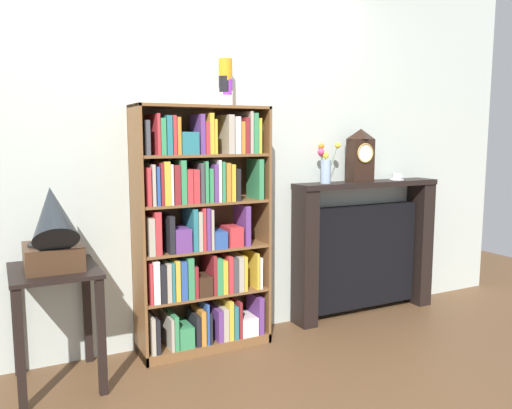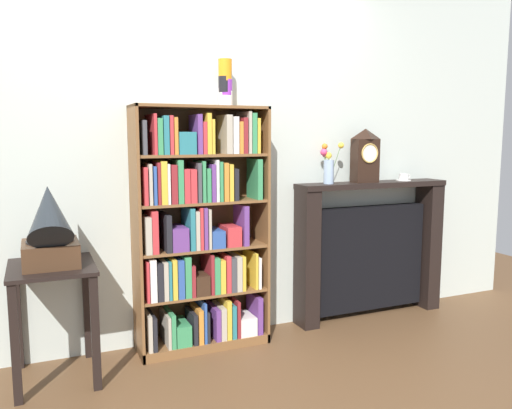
% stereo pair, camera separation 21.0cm
% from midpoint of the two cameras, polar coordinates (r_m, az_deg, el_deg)
% --- Properties ---
extents(ground_plane, '(8.18, 6.40, 0.02)m').
position_cam_midpoint_polar(ground_plane, '(3.46, -3.34, -16.30)').
color(ground_plane, brown).
extents(wall_back, '(5.18, 0.08, 2.60)m').
position_cam_midpoint_polar(wall_back, '(3.56, -1.94, 6.12)').
color(wall_back, beige).
rests_on(wall_back, ground).
extents(bookshelf, '(0.86, 0.30, 1.58)m').
position_cam_midpoint_polar(bookshelf, '(3.35, -4.57, -3.47)').
color(bookshelf, brown).
rests_on(bookshelf, ground).
extents(cup_stack, '(0.09, 0.09, 0.30)m').
position_cam_midpoint_polar(cup_stack, '(3.42, -1.62, 13.30)').
color(cup_stack, white).
rests_on(cup_stack, bookshelf).
extents(side_table_left, '(0.46, 0.53, 0.67)m').
position_cam_midpoint_polar(side_table_left, '(3.14, -19.78, -9.41)').
color(side_table_left, black).
rests_on(side_table_left, ground).
extents(gramophone, '(0.30, 0.47, 0.52)m').
position_cam_midpoint_polar(gramophone, '(2.99, -20.03, -2.65)').
color(gramophone, '#472D1C').
rests_on(gramophone, side_table_left).
extents(fireplace_mantel, '(1.24, 0.22, 1.05)m').
position_cam_midpoint_polar(fireplace_mantel, '(4.11, 13.87, -4.97)').
color(fireplace_mantel, black).
rests_on(fireplace_mantel, ground).
extents(mantel_clock, '(0.19, 0.12, 0.40)m').
position_cam_midpoint_polar(mantel_clock, '(3.95, 13.52, 5.29)').
color(mantel_clock, black).
rests_on(mantel_clock, fireplace_mantel).
extents(flower_vase, '(0.16, 0.15, 0.30)m').
position_cam_midpoint_polar(flower_vase, '(3.78, 9.62, 4.34)').
color(flower_vase, '#99B2D1').
rests_on(flower_vase, fireplace_mantel).
extents(teacup_with_saucer, '(0.12, 0.11, 0.05)m').
position_cam_midpoint_polar(teacup_with_saucer, '(4.19, 17.43, 2.86)').
color(teacup_with_saucer, white).
rests_on(teacup_with_saucer, fireplace_mantel).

